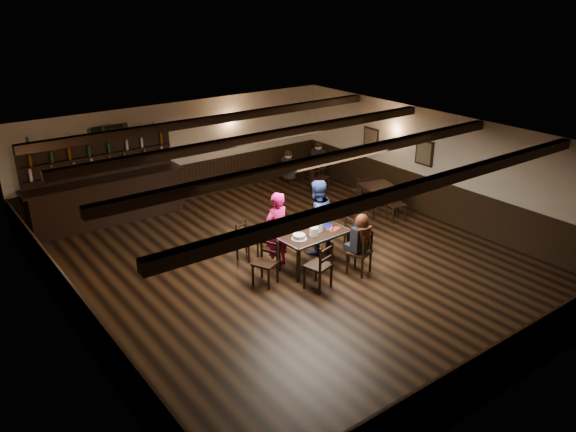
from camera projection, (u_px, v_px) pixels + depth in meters
ground at (295, 266)px, 11.87m from camera, size 10.00×10.00×0.00m
room_shell at (294, 188)px, 11.24m from camera, size 9.02×10.02×2.71m
dining_table at (314, 237)px, 11.61m from camera, size 1.54×0.83×0.75m
chair_near_left at (322, 263)px, 10.76m from camera, size 0.55×0.53×0.97m
chair_near_right at (363, 250)px, 11.35m from camera, size 0.54×0.53×0.92m
chair_end_left at (267, 258)px, 11.03m from camera, size 0.54×0.55×0.91m
chair_end_right at (353, 230)px, 12.33m from camera, size 0.43×0.45×0.87m
chair_far_pushed at (245, 237)px, 12.06m from camera, size 0.49×0.48×0.82m
woman_pink at (276, 230)px, 11.57m from camera, size 0.64×0.45×1.64m
man_blue at (316, 217)px, 12.17m from camera, size 0.87×0.71×1.68m
seated_person at (361, 235)px, 11.26m from camera, size 0.36×0.54×0.88m
cake at (299, 237)px, 11.32m from camera, size 0.32×0.32×0.10m
plate_stack_a at (314, 231)px, 11.47m from camera, size 0.18×0.18×0.17m
plate_stack_b at (319, 227)px, 11.66m from camera, size 0.16×0.16×0.19m
tea_light at (312, 230)px, 11.68m from camera, size 0.06×0.06×0.06m
salt_shaker at (331, 229)px, 11.68m from camera, size 0.03×0.03×0.08m
pepper_shaker at (332, 228)px, 11.71m from camera, size 0.04×0.04×0.10m
drink_glass at (320, 226)px, 11.79m from camera, size 0.07×0.07×0.11m
menu_red at (334, 228)px, 11.82m from camera, size 0.33×0.28×0.00m
menu_blue at (329, 226)px, 11.94m from camera, size 0.27×0.19×0.00m
bar_counter at (106, 194)px, 13.84m from camera, size 3.92×0.70×2.20m
back_table_a at (378, 189)px, 14.40m from camera, size 0.98×0.98×0.75m
back_table_b at (307, 165)px, 16.36m from camera, size 1.04×1.04×0.75m
bg_patron_left at (288, 164)px, 15.72m from camera, size 0.30×0.42×0.79m
bg_patron_right at (318, 155)px, 16.49m from camera, size 0.25×0.40×0.82m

